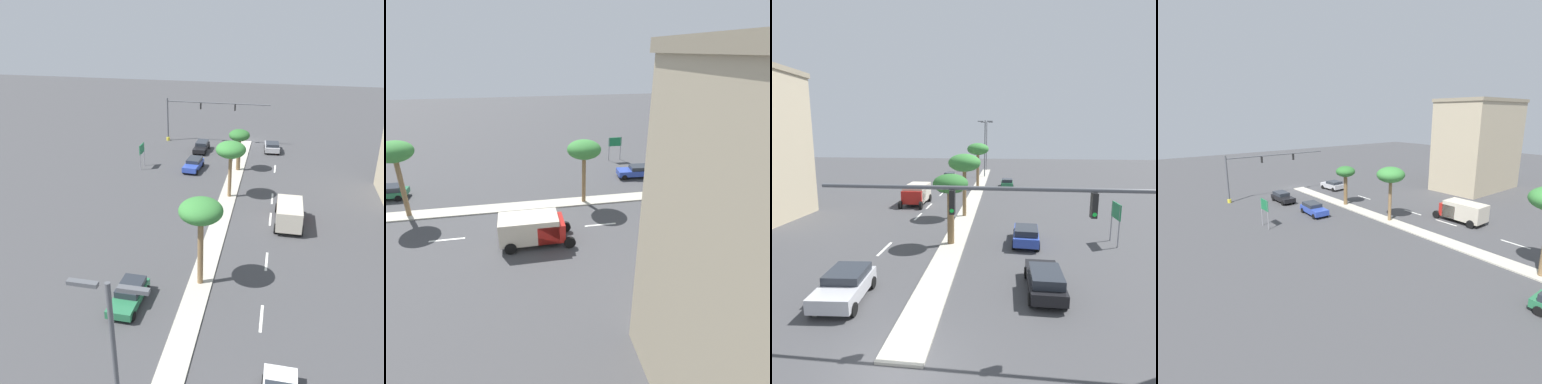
% 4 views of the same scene
% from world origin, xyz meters
% --- Properties ---
extents(ground_plane, '(160.00, 160.00, 0.00)m').
position_xyz_m(ground_plane, '(0.00, 25.93, 0.00)').
color(ground_plane, '#424244').
extents(median_curb, '(1.80, 66.69, 0.12)m').
position_xyz_m(median_curb, '(0.00, 33.34, 0.06)').
color(median_curb, '#B7B2A3').
rests_on(median_curb, ground).
extents(lane_stripe_right, '(0.20, 2.80, 0.01)m').
position_xyz_m(lane_stripe_right, '(-4.80, 4.00, 0.01)').
color(lane_stripe_right, silver).
rests_on(lane_stripe_right, ground).
extents(lane_stripe_left, '(0.20, 2.80, 0.01)m').
position_xyz_m(lane_stripe_left, '(-4.80, 11.43, 0.01)').
color(lane_stripe_left, silver).
rests_on(lane_stripe_left, ground).
extents(lane_stripe_trailing, '(0.20, 2.80, 0.01)m').
position_xyz_m(lane_stripe_trailing, '(-4.80, 20.85, 0.01)').
color(lane_stripe_trailing, silver).
rests_on(lane_stripe_trailing, ground).
extents(lane_stripe_far, '(0.20, 2.80, 0.01)m').
position_xyz_m(lane_stripe_far, '(-4.80, 25.82, 0.01)').
color(lane_stripe_far, silver).
rests_on(lane_stripe_far, ground).
extents(lane_stripe_leading, '(0.20, 2.80, 0.01)m').
position_xyz_m(lane_stripe_leading, '(-4.80, 33.63, 0.01)').
color(lane_stripe_leading, silver).
rests_on(lane_stripe_leading, ground).
extents(traffic_signal_gantry, '(15.67, 0.53, 6.63)m').
position_xyz_m(traffic_signal_gantry, '(8.10, 1.91, 4.26)').
color(traffic_signal_gantry, '#515459').
rests_on(traffic_signal_gantry, ground).
extents(directional_road_sign, '(0.10, 1.80, 3.18)m').
position_xyz_m(directional_road_sign, '(12.08, 14.50, 2.32)').
color(directional_road_sign, gray).
rests_on(directional_road_sign, ground).
extents(palm_tree_near, '(2.60, 2.60, 5.25)m').
position_xyz_m(palm_tree_near, '(-0.17, 12.94, 4.41)').
color(palm_tree_near, brown).
rests_on(palm_tree_near, median_curb).
extents(palm_tree_outboard, '(3.21, 3.21, 6.25)m').
position_xyz_m(palm_tree_outboard, '(-0.12, 21.38, 5.38)').
color(palm_tree_outboard, olive).
rests_on(palm_tree_outboard, median_curb).
extents(palm_tree_front, '(3.21, 3.21, 6.94)m').
position_xyz_m(palm_tree_front, '(0.01, 37.75, 6.00)').
color(palm_tree_front, olive).
rests_on(palm_tree_front, median_curb).
extents(sedan_silver_leading, '(2.36, 3.99, 1.43)m').
position_xyz_m(sedan_silver_leading, '(-4.12, 4.27, 0.77)').
color(sedan_silver_leading, '#B2B2B7').
rests_on(sedan_silver_leading, ground).
extents(sedan_green_front, '(1.98, 4.32, 1.38)m').
position_xyz_m(sedan_green_front, '(4.48, 41.06, 0.74)').
color(sedan_green_front, '#287047').
rests_on(sedan_green_front, ground).
extents(sedan_blue_center, '(2.19, 4.40, 1.41)m').
position_xyz_m(sedan_blue_center, '(5.45, 13.79, 0.76)').
color(sedan_blue_center, '#2D47AD').
rests_on(sedan_blue_center, ground).
extents(sedan_black_trailing, '(1.89, 4.40, 1.37)m').
position_xyz_m(sedan_black_trailing, '(5.85, 6.13, 0.74)').
color(sedan_black_trailing, black).
rests_on(sedan_black_trailing, ground).
extents(box_truck, '(2.64, 5.73, 2.36)m').
position_xyz_m(box_truck, '(-6.51, 26.61, 1.32)').
color(box_truck, '#B21E19').
rests_on(box_truck, ground).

